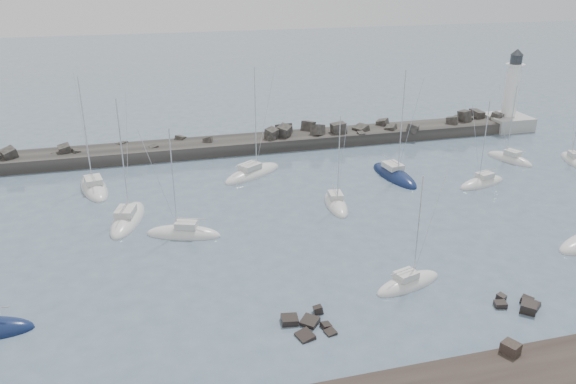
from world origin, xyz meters
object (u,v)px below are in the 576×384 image
at_px(sailboat_1, 94,188).
at_px(sailboat_7, 408,284).
at_px(sailboat_3, 128,220).
at_px(sailboat_5, 184,234).
at_px(sailboat_9, 482,183).
at_px(sailboat_4, 252,174).
at_px(sailboat_10, 509,160).
at_px(sailboat_12, 572,161).
at_px(sailboat_6, 336,204).
at_px(lighthouse, 508,111).
at_px(sailboat_8, 394,176).

xyz_separation_m(sailboat_1, sailboat_7, (29.12, -32.07, -0.01)).
relative_size(sailboat_3, sailboat_5, 1.17).
height_order(sailboat_3, sailboat_9, sailboat_3).
bearing_deg(sailboat_4, sailboat_1, 179.59).
distance_m(sailboat_1, sailboat_10, 59.63).
xyz_separation_m(sailboat_10, sailboat_12, (8.71, -2.84, 0.00)).
bearing_deg(sailboat_9, sailboat_4, 158.45).
bearing_deg(sailboat_9, sailboat_6, -175.76).
xyz_separation_m(sailboat_1, sailboat_5, (10.10, -16.45, 0.00)).
bearing_deg(sailboat_10, sailboat_1, 176.10).
distance_m(sailboat_1, sailboat_6, 31.66).
height_order(lighthouse, sailboat_4, sailboat_4).
relative_size(sailboat_5, sailboat_8, 0.82).
xyz_separation_m(sailboat_5, sailboat_9, (39.89, 4.89, -0.01)).
bearing_deg(sailboat_7, sailboat_3, 140.02).
height_order(lighthouse, sailboat_1, sailboat_1).
bearing_deg(sailboat_7, sailboat_1, 132.24).
bearing_deg(sailboat_7, sailboat_4, 104.14).
height_order(lighthouse, sailboat_12, lighthouse).
bearing_deg(sailboat_12, sailboat_5, -170.66).
xyz_separation_m(lighthouse, sailboat_4, (-48.54, -11.56, -2.95)).
bearing_deg(sailboat_8, sailboat_6, -146.94).
height_order(sailboat_6, sailboat_10, sailboat_6).
relative_size(sailboat_1, sailboat_3, 1.03).
height_order(sailboat_10, sailboat_12, sailboat_10).
bearing_deg(sailboat_9, sailboat_5, -173.01).
xyz_separation_m(sailboat_1, sailboat_10, (59.49, -4.06, 0.00)).
bearing_deg(sailboat_4, sailboat_3, -146.77).
bearing_deg(sailboat_5, sailboat_8, 19.46).
height_order(sailboat_4, sailboat_9, sailboat_4).
bearing_deg(sailboat_1, sailboat_12, -5.78).
relative_size(sailboat_4, sailboat_9, 1.30).
bearing_deg(sailboat_6, sailboat_1, 155.49).
bearing_deg(sailboat_6, lighthouse, 31.02).
distance_m(sailboat_4, sailboat_5, 19.66).
bearing_deg(sailboat_5, sailboat_9, 6.99).
xyz_separation_m(lighthouse, sailboat_1, (-69.62, -11.41, -2.95)).
bearing_deg(sailboat_7, sailboat_10, 42.69).
xyz_separation_m(sailboat_1, sailboat_3, (4.23, -11.19, 0.00)).
xyz_separation_m(sailboat_7, sailboat_10, (30.37, 28.01, 0.01)).
height_order(sailboat_8, sailboat_9, sailboat_8).
distance_m(sailboat_5, sailboat_8, 31.57).
bearing_deg(sailboat_5, sailboat_12, 9.34).
bearing_deg(sailboat_1, sailboat_5, -58.47).
distance_m(sailboat_3, sailboat_9, 45.76).
height_order(sailboat_1, sailboat_12, sailboat_1).
distance_m(sailboat_8, sailboat_12, 28.36).
bearing_deg(sailboat_4, sailboat_8, -17.12).
bearing_deg(sailboat_7, sailboat_12, 32.78).
bearing_deg(sailboat_5, sailboat_6, 10.06).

